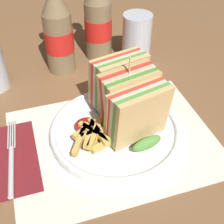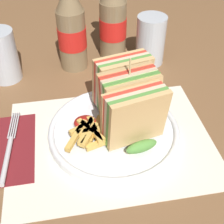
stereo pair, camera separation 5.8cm
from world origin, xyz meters
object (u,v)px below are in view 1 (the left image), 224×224
(coke_bottle_far, at_px, (98,20))
(glass_near, at_px, (137,41))
(plate_main, at_px, (115,131))
(coke_bottle_near, at_px, (58,32))
(club_sandwich, at_px, (128,98))
(fork, at_px, (11,163))

(coke_bottle_far, height_order, glass_near, coke_bottle_far)
(glass_near, bearing_deg, coke_bottle_far, 152.86)
(plate_main, xyz_separation_m, glass_near, (0.13, 0.24, 0.04))
(coke_bottle_near, xyz_separation_m, glass_near, (0.19, -0.01, -0.05))
(club_sandwich, relative_size, coke_bottle_near, 0.84)
(plate_main, distance_m, club_sandwich, 0.07)
(club_sandwich, distance_m, coke_bottle_near, 0.25)
(plate_main, bearing_deg, glass_near, 61.00)
(fork, bearing_deg, club_sandwich, 13.20)
(plate_main, relative_size, coke_bottle_far, 1.07)
(club_sandwich, height_order, coke_bottle_near, coke_bottle_near)
(plate_main, bearing_deg, fork, -174.61)
(coke_bottle_far, distance_m, glass_near, 0.11)
(plate_main, distance_m, coke_bottle_far, 0.30)
(fork, height_order, coke_bottle_far, coke_bottle_far)
(club_sandwich, relative_size, coke_bottle_far, 0.84)
(coke_bottle_near, bearing_deg, coke_bottle_far, 17.18)
(coke_bottle_far, bearing_deg, glass_near, -27.14)
(club_sandwich, xyz_separation_m, fork, (-0.22, -0.03, -0.06))
(coke_bottle_near, height_order, coke_bottle_far, same)
(plate_main, xyz_separation_m, club_sandwich, (0.03, 0.02, 0.06))
(plate_main, height_order, fork, plate_main)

